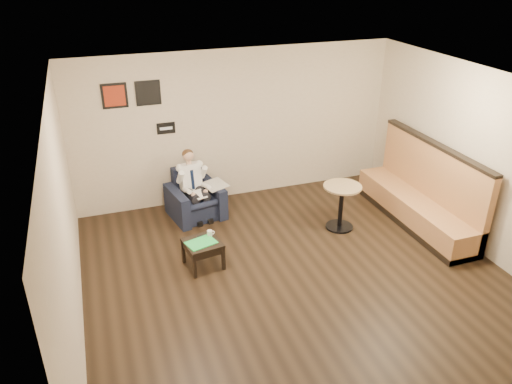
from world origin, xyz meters
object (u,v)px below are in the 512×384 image
object	(u,v)px
banquette	(419,186)
cafe_table	(341,207)
smartphone	(201,236)
side_table	(203,254)
armchair	(195,195)
green_folder	(201,243)
seated_man	(197,189)
coffee_mug	(210,233)

from	to	relation	value
banquette	cafe_table	world-z (taller)	banquette
smartphone	banquette	distance (m)	3.80
side_table	cafe_table	bearing A→B (deg)	8.13
smartphone	banquette	size ratio (longest dim) A/B	0.05
armchair	green_folder	size ratio (longest dim) A/B	2.05
cafe_table	seated_man	bearing A→B (deg)	153.20
seated_man	side_table	size ratio (longest dim) A/B	2.22
side_table	armchair	bearing A→B (deg)	80.87
armchair	side_table	xyz separation A→B (m)	(-0.25, -1.58, -0.21)
green_folder	cafe_table	size ratio (longest dim) A/B	0.53
seated_man	green_folder	world-z (taller)	seated_man
seated_man	banquette	distance (m)	3.80
coffee_mug	smartphone	bearing A→B (deg)	171.66
armchair	seated_man	distance (m)	0.19
cafe_table	green_folder	bearing A→B (deg)	-171.44
seated_man	coffee_mug	xyz separation A→B (m)	(-0.13, -1.34, -0.11)
side_table	coffee_mug	bearing A→B (deg)	42.45
armchair	banquette	world-z (taller)	banquette
armchair	green_folder	bearing A→B (deg)	-110.67
side_table	cafe_table	size ratio (longest dim) A/B	0.65
coffee_mug	smartphone	world-z (taller)	coffee_mug
seated_man	smartphone	size ratio (longest dim) A/B	8.74
banquette	coffee_mug	bearing A→B (deg)	179.59
coffee_mug	cafe_table	bearing A→B (deg)	5.34
armchair	green_folder	world-z (taller)	armchair
green_folder	side_table	bearing A→B (deg)	42.45
coffee_mug	side_table	bearing A→B (deg)	-137.55
seated_man	side_table	distance (m)	1.54
side_table	green_folder	xyz separation A→B (m)	(-0.02, -0.02, 0.22)
banquette	green_folder	bearing A→B (deg)	-178.01
armchair	coffee_mug	distance (m)	1.45
seated_man	coffee_mug	distance (m)	1.35
side_table	cafe_table	xyz separation A→B (m)	(2.49, 0.36, 0.19)
armchair	cafe_table	distance (m)	2.55
armchair	coffee_mug	size ratio (longest dim) A/B	9.71
smartphone	armchair	bearing A→B (deg)	82.04
side_table	cafe_table	world-z (taller)	cafe_table
green_folder	cafe_table	distance (m)	2.55
side_table	smartphone	size ratio (longest dim) A/B	3.93
banquette	cafe_table	distance (m)	1.38
side_table	green_folder	world-z (taller)	green_folder
smartphone	cafe_table	bearing A→B (deg)	5.88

